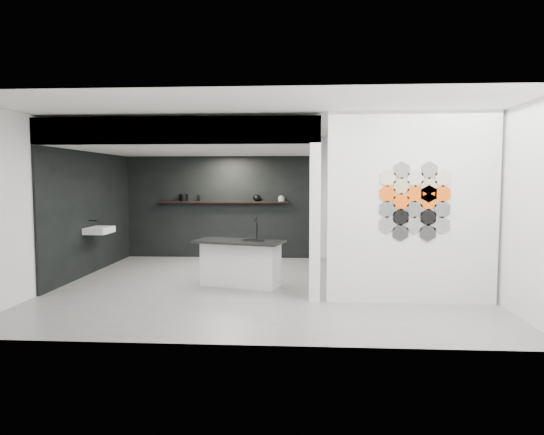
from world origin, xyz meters
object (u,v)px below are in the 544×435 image
at_px(partition_panel, 412,208).
at_px(stockpot, 184,198).
at_px(utensil_cup, 185,199).
at_px(wall_basin, 99,230).
at_px(glass_vase, 281,198).
at_px(kitchen_island, 241,262).
at_px(kettle, 257,198).
at_px(bottle_dark, 199,198).
at_px(glass_bowl, 281,199).

height_order(partition_panel, stockpot, partition_panel).
bearing_deg(utensil_cup, stockpot, 180.00).
xyz_separation_m(wall_basin, glass_vase, (3.39, 2.07, 0.53)).
relative_size(partition_panel, kitchen_island, 1.74).
bearing_deg(glass_vase, wall_basin, -148.65).
xyz_separation_m(partition_panel, wall_basin, (-5.46, 1.80, -0.55)).
distance_m(partition_panel, glass_vase, 4.39).
height_order(stockpot, kettle, stockpot).
bearing_deg(kitchen_island, bottle_dark, 130.31).
relative_size(wall_basin, kettle, 3.33).
xyz_separation_m(glass_vase, utensil_cup, (-2.22, 0.00, -0.01)).
relative_size(stockpot, glass_bowl, 1.35).
height_order(stockpot, glass_vase, stockpot).
bearing_deg(utensil_cup, glass_bowl, 0.00).
distance_m(partition_panel, wall_basin, 5.78).
relative_size(kettle, glass_vase, 1.39).
bearing_deg(wall_basin, glass_vase, 31.35).
bearing_deg(stockpot, glass_bowl, 0.00).
height_order(stockpot, bottle_dark, stockpot).
bearing_deg(stockpot, utensil_cup, 0.00).
relative_size(partition_panel, kettle, 15.56).
relative_size(glass_bowl, glass_vase, 1.11).
bearing_deg(stockpot, glass_vase, 0.00).
xyz_separation_m(wall_basin, glass_bowl, (3.39, 2.07, 0.52)).
relative_size(glass_vase, utensil_cup, 1.18).
relative_size(kitchen_island, glass_bowl, 11.20).
xyz_separation_m(stockpot, kettle, (1.70, 0.00, -0.00)).
distance_m(partition_panel, kettle, 4.68).
bearing_deg(glass_vase, partition_panel, -61.77).
relative_size(kitchen_island, glass_vase, 12.38).
distance_m(stockpot, bottle_dark, 0.35).
xyz_separation_m(kitchen_island, utensil_cup, (-1.65, 2.90, 0.97)).
bearing_deg(glass_bowl, kitchen_island, -101.08).
distance_m(partition_panel, utensil_cup, 5.78).
bearing_deg(partition_panel, utensil_cup, 138.03).
distance_m(stockpot, kettle, 1.70).
relative_size(wall_basin, glass_vase, 4.63).
bearing_deg(kettle, utensil_cup, 157.47).
bearing_deg(partition_panel, glass_bowl, 118.23).
bearing_deg(kitchen_island, stockpot, 135.74).
bearing_deg(wall_basin, stockpot, 61.36).
bearing_deg(kettle, glass_vase, -22.53).
distance_m(partition_panel, glass_bowl, 4.39).
height_order(stockpot, glass_bowl, stockpot).
bearing_deg(partition_panel, stockpot, 138.30).
bearing_deg(glass_vase, glass_bowl, 0.00).
relative_size(kitchen_island, utensil_cup, 14.58).
bearing_deg(glass_bowl, kettle, 180.00).
bearing_deg(utensil_cup, kettle, 0.00).
relative_size(glass_vase, bottle_dark, 0.92).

